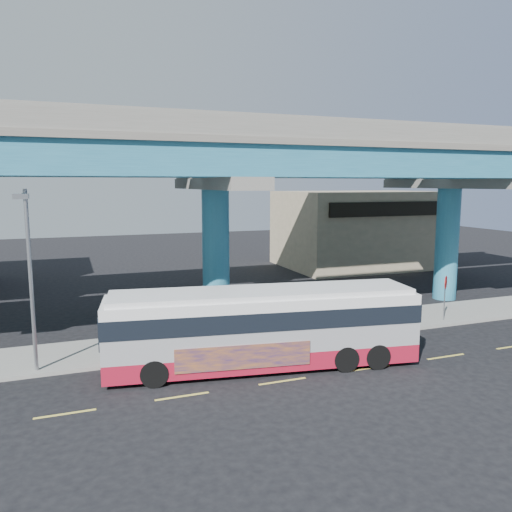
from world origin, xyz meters
name	(u,v)px	position (x,y,z in m)	size (l,w,h in m)	color
ground	(280,379)	(0.00, 0.00, 0.00)	(120.00, 120.00, 0.00)	black
sidewalk	(236,337)	(0.00, 5.50, 0.07)	(70.00, 4.00, 0.15)	gray
lane_markings	(283,381)	(0.00, -0.30, 0.01)	(58.00, 0.12, 0.01)	#D8C64C
viaduct	(214,157)	(0.00, 9.11, 9.14)	(52.00, 12.40, 11.70)	#236385
building_beige	(359,229)	(18.00, 22.98, 3.51)	(14.00, 10.23, 7.00)	tan
transit_bus	(263,325)	(-0.13, 1.45, 1.83)	(13.26, 4.73, 3.34)	maroon
street_lamp	(28,256)	(-9.09, 3.45, 4.96)	(0.50, 2.42, 7.36)	gray
stop_sign	(445,288)	(11.77, 4.18, 1.97)	(0.60, 0.51, 2.53)	gray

